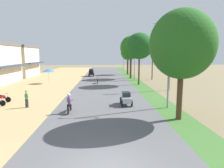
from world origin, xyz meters
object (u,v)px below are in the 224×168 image
at_px(median_tree_fourth, 128,53).
at_px(utility_pole_near, 170,58).
at_px(median_tree_second, 139,46).
at_px(median_tree_third, 131,48).
at_px(utility_pole_far, 153,58).
at_px(streetlamp_near, 169,59).
at_px(car_hatchback_silver, 126,98).
at_px(pedestrian_on_shoulder, 27,98).
at_px(streetlamp_far, 123,55).
at_px(streetlamp_mid, 135,58).
at_px(car_van_black, 91,72).
at_px(vendor_umbrella, 48,70).
at_px(median_tree_nearest, 182,45).
at_px(motorbike_ahead_second, 98,80).
at_px(parked_motorbike_third, 2,98).
at_px(motorbike_foreground_rider, 69,103).

distance_m(median_tree_fourth, utility_pole_near, 22.54).
distance_m(median_tree_second, median_tree_fourth, 17.21).
distance_m(median_tree_third, utility_pole_far, 4.83).
xyz_separation_m(streetlamp_near, utility_pole_near, (3.16, 9.42, -0.07)).
height_order(streetlamp_near, car_hatchback_silver, streetlamp_near).
xyz_separation_m(pedestrian_on_shoulder, streetlamp_far, (13.01, 41.84, 3.85)).
xyz_separation_m(median_tree_fourth, streetlamp_mid, (-0.02, -11.16, -1.16)).
bearing_deg(streetlamp_near, streetlamp_far, 90.00).
distance_m(pedestrian_on_shoulder, car_van_black, 27.65).
relative_size(streetlamp_mid, utility_pole_far, 0.88).
height_order(median_tree_second, median_tree_fourth, median_tree_second).
relative_size(vendor_umbrella, car_van_black, 1.05).
bearing_deg(median_tree_nearest, car_van_black, 105.16).
height_order(utility_pole_near, motorbike_ahead_second, utility_pole_near).
height_order(utility_pole_near, car_van_black, utility_pole_near).
bearing_deg(utility_pole_near, streetlamp_far, 95.46).
relative_size(parked_motorbike_third, median_tree_nearest, 0.22).
bearing_deg(motorbike_ahead_second, median_tree_third, 47.30).
bearing_deg(car_hatchback_silver, streetlamp_mid, 79.17).
bearing_deg(utility_pole_far, streetlamp_near, -99.69).
relative_size(vendor_umbrella, streetlamp_near, 0.32).
distance_m(median_tree_nearest, streetlamp_far, 45.80).
bearing_deg(car_hatchback_silver, streetlamp_near, -17.00).
xyz_separation_m(median_tree_nearest, utility_pole_far, (3.87, 24.95, -1.41)).
relative_size(pedestrian_on_shoulder, motorbike_ahead_second, 0.90).
height_order(median_tree_nearest, streetlamp_near, median_tree_nearest).
height_order(streetlamp_near, streetlamp_mid, streetlamp_near).
relative_size(streetlamp_mid, streetlamp_far, 0.86).
height_order(median_tree_nearest, streetlamp_far, streetlamp_far).
height_order(parked_motorbike_third, vendor_umbrella, vendor_umbrella).
distance_m(median_tree_third, motorbike_foreground_rider, 26.55).
bearing_deg(median_tree_fourth, pedestrian_on_shoulder, -112.70).
relative_size(streetlamp_near, streetlamp_mid, 1.09).
height_order(parked_motorbike_third, utility_pole_far, utility_pole_far).
distance_m(parked_motorbike_third, streetlamp_mid, 24.41).
height_order(parked_motorbike_third, car_hatchback_silver, car_hatchback_silver).
distance_m(median_tree_nearest, utility_pole_near, 13.28).
bearing_deg(vendor_umbrella, pedestrian_on_shoulder, -82.20).
xyz_separation_m(median_tree_third, car_van_black, (-8.30, 4.62, -5.26)).
distance_m(streetlamp_far, motorbike_ahead_second, 27.50).
height_order(median_tree_third, car_van_black, median_tree_third).
relative_size(pedestrian_on_shoulder, motorbike_foreground_rider, 0.90).
relative_size(median_tree_nearest, utility_pole_far, 1.01).
height_order(median_tree_third, streetlamp_mid, median_tree_third).
height_order(vendor_umbrella, car_hatchback_silver, vendor_umbrella).
relative_size(streetlamp_near, streetlamp_far, 0.94).
distance_m(vendor_umbrella, median_tree_third, 16.73).
bearing_deg(utility_pole_far, median_tree_nearest, -98.82).
height_order(streetlamp_far, car_hatchback_silver, streetlamp_far).
xyz_separation_m(utility_pole_far, motorbike_ahead_second, (-10.61, -5.43, -3.66)).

